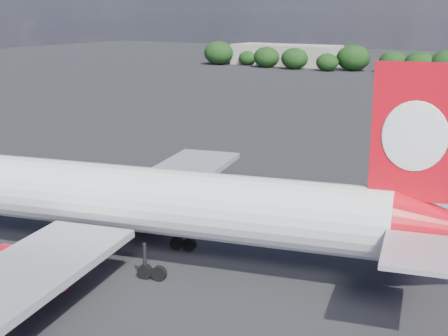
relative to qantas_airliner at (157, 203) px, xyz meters
The scene contains 4 objects.
ground 54.79m from the qantas_airliner, 103.08° to the left, with size 500.00×500.00×0.00m, color black.
qantas_airliner is the anchor object (origin of this frame).
terminal_building 200.61m from the qantas_airliner, 112.68° to the left, with size 42.00×16.00×8.00m.
highway_sign 171.82m from the qantas_airliner, 100.17° to the left, with size 6.00×0.30×4.50m.
Camera 1 is at (43.93, -33.81, 21.74)m, focal length 50.00 mm.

